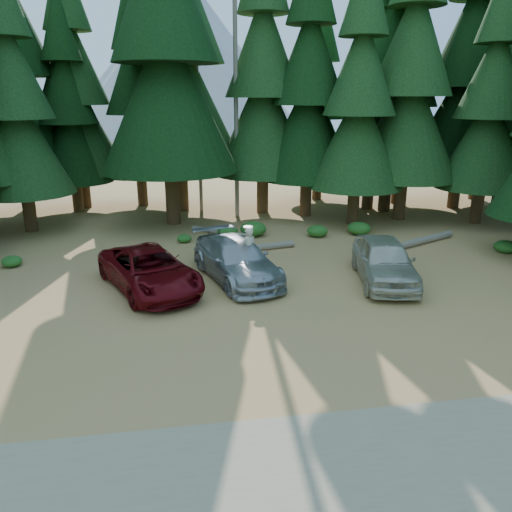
# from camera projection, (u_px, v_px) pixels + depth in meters

# --- Properties ---
(ground) EXTENTS (160.00, 160.00, 0.00)m
(ground) POSITION_uv_depth(u_px,v_px,m) (268.00, 322.00, 15.42)
(ground) COLOR #AD8C49
(ground) RESTS_ON ground
(gravel_strip) EXTENTS (26.00, 3.50, 0.01)m
(gravel_strip) POSITION_uv_depth(u_px,v_px,m) (329.00, 471.00, 9.31)
(gravel_strip) COLOR gray
(gravel_strip) RESTS_ON ground
(forest_belt_north) EXTENTS (36.00, 7.00, 22.00)m
(forest_belt_north) POSITION_uv_depth(u_px,v_px,m) (223.00, 214.00, 29.53)
(forest_belt_north) COLOR black
(forest_belt_north) RESTS_ON ground
(snag_front) EXTENTS (0.24, 0.24, 12.00)m
(snag_front) POSITION_uv_depth(u_px,v_px,m) (236.00, 109.00, 27.34)
(snag_front) COLOR slate
(snag_front) RESTS_ON ground
(snag_back) EXTENTS (0.20, 0.20, 10.00)m
(snag_back) POSITION_uv_depth(u_px,v_px,m) (199.00, 126.00, 28.76)
(snag_back) COLOR slate
(snag_back) RESTS_ON ground
(mountain_peak) EXTENTS (48.00, 50.00, 28.00)m
(mountain_peak) POSITION_uv_depth(u_px,v_px,m) (172.00, 62.00, 94.13)
(mountain_peak) COLOR gray
(mountain_peak) RESTS_ON ground
(red_pickup) EXTENTS (4.35, 5.85, 1.48)m
(red_pickup) POSITION_uv_depth(u_px,v_px,m) (149.00, 270.00, 17.86)
(red_pickup) COLOR #5F080D
(red_pickup) RESTS_ON ground
(silver_minivan_center) EXTENTS (3.52, 5.65, 1.53)m
(silver_minivan_center) POSITION_uv_depth(u_px,v_px,m) (236.00, 260.00, 18.88)
(silver_minivan_center) COLOR #A8ABB0
(silver_minivan_center) RESTS_ON ground
(silver_minivan_right) EXTENTS (2.85, 5.14, 1.65)m
(silver_minivan_right) POSITION_uv_depth(u_px,v_px,m) (384.00, 260.00, 18.62)
(silver_minivan_right) COLOR beige
(silver_minivan_right) RESTS_ON ground
(frisbee_player) EXTENTS (0.77, 0.66, 1.81)m
(frisbee_player) POSITION_uv_depth(u_px,v_px,m) (248.00, 250.00, 18.65)
(frisbee_player) COLOR beige
(frisbee_player) RESTS_ON ground
(log_left) EXTENTS (4.16, 1.17, 0.30)m
(log_left) POSITION_uv_depth(u_px,v_px,m) (251.00, 248.00, 22.41)
(log_left) COLOR slate
(log_left) RESTS_ON ground
(log_mid) EXTENTS (2.72, 2.31, 0.27)m
(log_mid) POSITION_uv_depth(u_px,v_px,m) (219.00, 232.00, 25.17)
(log_mid) COLOR slate
(log_mid) RESTS_ON ground
(log_right) EXTENTS (4.84, 2.64, 0.34)m
(log_right) POSITION_uv_depth(u_px,v_px,m) (416.00, 242.00, 23.28)
(log_right) COLOR slate
(log_right) RESTS_ON ground
(shrub_far_left) EXTENTS (0.81, 0.81, 0.44)m
(shrub_far_left) POSITION_uv_depth(u_px,v_px,m) (12.00, 261.00, 20.43)
(shrub_far_left) COLOR #1D5A1B
(shrub_far_left) RESTS_ON ground
(shrub_left) EXTENTS (0.70, 0.70, 0.38)m
(shrub_left) POSITION_uv_depth(u_px,v_px,m) (184.00, 238.00, 23.81)
(shrub_left) COLOR #1D5A1B
(shrub_left) RESTS_ON ground
(shrub_center_left) EXTENTS (1.31, 1.31, 0.72)m
(shrub_center_left) POSITION_uv_depth(u_px,v_px,m) (253.00, 229.00, 24.87)
(shrub_center_left) COLOR #1D5A1B
(shrub_center_left) RESTS_ON ground
(shrub_center_right) EXTENTS (1.05, 1.05, 0.58)m
(shrub_center_right) POSITION_uv_depth(u_px,v_px,m) (227.00, 231.00, 24.70)
(shrub_center_right) COLOR #1D5A1B
(shrub_center_right) RESTS_ON ground
(shrub_right) EXTENTS (1.03, 1.03, 0.57)m
(shrub_right) POSITION_uv_depth(u_px,v_px,m) (317.00, 231.00, 24.78)
(shrub_right) COLOR #1D5A1B
(shrub_right) RESTS_ON ground
(shrub_far_right) EXTENTS (1.16, 1.16, 0.64)m
(shrub_far_right) POSITION_uv_depth(u_px,v_px,m) (359.00, 228.00, 25.15)
(shrub_far_right) COLOR #1D5A1B
(shrub_far_right) RESTS_ON ground
(shrub_edge_east) EXTENTS (0.98, 0.98, 0.54)m
(shrub_edge_east) POSITION_uv_depth(u_px,v_px,m) (505.00, 247.00, 22.25)
(shrub_edge_east) COLOR #1D5A1B
(shrub_edge_east) RESTS_ON ground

